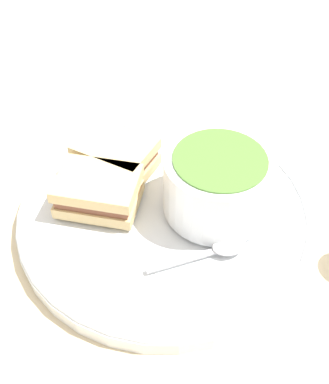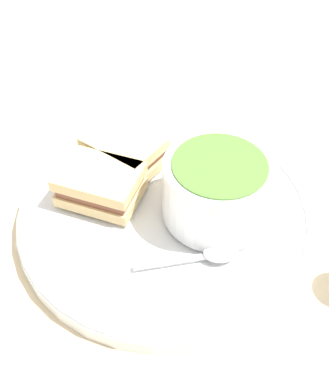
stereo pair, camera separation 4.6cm
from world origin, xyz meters
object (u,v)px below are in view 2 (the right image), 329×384
at_px(soup_bowl, 217,189).
at_px(sandwich_half_far, 100,184).
at_px(sandwich_half_near, 124,151).
at_px(spoon, 214,254).

bearing_deg(soup_bowl, sandwich_half_far, -6.84).
bearing_deg(soup_bowl, sandwich_half_near, -34.14).
relative_size(soup_bowl, sandwich_half_far, 1.12).
height_order(sandwich_half_near, sandwich_half_far, same).
bearing_deg(spoon, sandwich_half_far, 134.53).
bearing_deg(sandwich_half_near, soup_bowl, 145.86).
relative_size(soup_bowl, spoon, 1.07).
bearing_deg(sandwich_half_near, spoon, 128.56).
height_order(soup_bowl, sandwich_half_near, soup_bowl).
distance_m(spoon, sandwich_half_near, 0.16).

